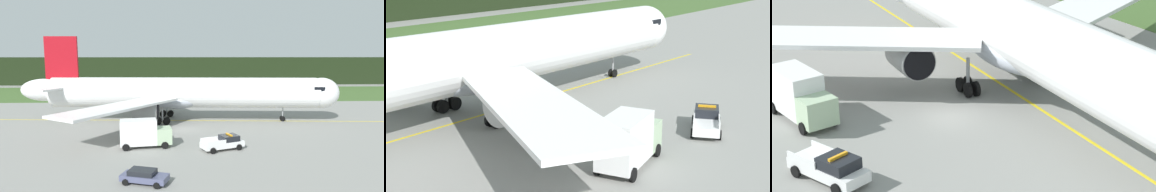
{
  "view_description": "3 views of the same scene",
  "coord_description": "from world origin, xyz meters",
  "views": [
    {
      "loc": [
        -0.37,
        -49.06,
        11.82
      ],
      "look_at": [
        1.7,
        6.74,
        4.46
      ],
      "focal_mm": 29.52,
      "sensor_mm": 36.0,
      "label": 1
    },
    {
      "loc": [
        -34.08,
        -25.94,
        13.4
      ],
      "look_at": [
        1.82,
        -0.65,
        2.03
      ],
      "focal_mm": 49.81,
      "sensor_mm": 36.0,
      "label": 2
    },
    {
      "loc": [
        41.1,
        -22.35,
        20.04
      ],
      "look_at": [
        3.25,
        -0.65,
        2.89
      ],
      "focal_mm": 64.47,
      "sensor_mm": 36.0,
      "label": 3
    }
  ],
  "objects": [
    {
      "name": "taxiway_centerline_main",
      "position": [
        0.12,
        6.8,
        0.0
      ],
      "size": [
        74.78,
        4.92,
        0.01
      ],
      "primitive_type": "cube",
      "rotation": [
        0.0,
        0.0,
        -0.06
      ],
      "color": "yellow",
      "rests_on": "ground"
    },
    {
      "name": "ops_pickup_truck",
      "position": [
        5.03,
        -10.93,
        0.9
      ],
      "size": [
        5.73,
        3.86,
        1.94
      ],
      "color": "white",
      "rests_on": "ground"
    },
    {
      "name": "ground",
      "position": [
        0.0,
        0.0,
        0.0
      ],
      "size": [
        320.0,
        320.0,
        0.0
      ],
      "primitive_type": "plane",
      "color": "gray"
    },
    {
      "name": "airliner",
      "position": [
        -0.54,
        6.85,
        4.95
      ],
      "size": [
        56.89,
        44.27,
        15.01
      ],
      "color": "white",
      "rests_on": "ground"
    },
    {
      "name": "catering_truck",
      "position": [
        -5.06,
        -9.56,
        1.88
      ],
      "size": [
        6.76,
        3.52,
        3.78
      ],
      "color": "#A7C19C",
      "rests_on": "ground"
    }
  ]
}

